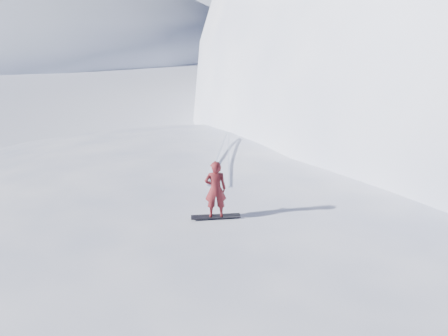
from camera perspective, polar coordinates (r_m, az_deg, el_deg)
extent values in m
plane|color=white|center=(12.91, 0.94, -17.92)|extent=(400.00, 400.00, 0.00)
ellipsoid|color=white|center=(15.20, 7.25, -11.36)|extent=(36.00, 28.00, 4.80)
ellipsoid|color=white|center=(127.22, -6.07, 17.63)|extent=(140.00, 90.00, 36.00)
ellipsoid|color=white|center=(12.84, -20.11, -19.75)|extent=(6.00, 5.40, 0.80)
ellipsoid|color=white|center=(18.23, -1.04, -5.26)|extent=(7.00, 6.30, 1.00)
cube|color=black|center=(12.40, -1.09, -6.33)|extent=(1.40, 0.70, 0.02)
imported|color=maroon|center=(12.03, -1.12, -2.80)|extent=(0.70, 0.57, 1.65)
cube|color=silver|center=(17.15, -0.72, 1.77)|extent=(0.80, 5.96, 0.04)
cube|color=silver|center=(17.06, 0.63, 1.66)|extent=(1.41, 5.86, 0.04)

